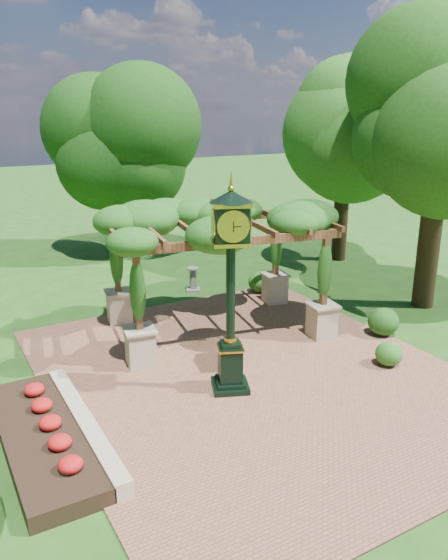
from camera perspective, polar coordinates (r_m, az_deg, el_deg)
ground at (r=13.87m, az=5.24°, el=-11.44°), size 120.00×120.00×0.00m
brick_plaza at (r=14.59m, az=2.97°, el=-9.75°), size 10.00×12.00×0.04m
border_wall at (r=12.49m, az=-14.36°, el=-14.47°), size 0.35×5.00×0.40m
flower_bed at (r=12.35m, az=-18.50°, el=-15.37°), size 1.50×5.00×0.36m
pedestal_clock at (r=12.69m, az=0.71°, el=0.59°), size 1.29×1.29×5.03m
pergola at (r=16.32m, az=-0.76°, el=5.58°), size 7.02×5.05×4.05m
sundial at (r=20.83m, az=-3.26°, el=-0.08°), size 0.67×0.67×0.92m
shrub_front at (r=15.50m, az=16.84°, el=-7.39°), size 0.94×0.94×0.66m
shrub_mid at (r=17.42m, az=16.31°, el=-4.19°), size 1.09×1.09×0.85m
shrub_back at (r=20.62m, az=3.78°, el=-0.18°), size 0.98×0.98×0.80m
tree_north at (r=25.39m, az=-11.67°, el=13.61°), size 5.08×5.08×7.43m
tree_east_far at (r=24.99m, az=12.68°, el=15.20°), size 4.79×4.79×8.51m
tree_east_near at (r=19.55m, az=21.89°, el=14.76°), size 4.43×4.43×9.00m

